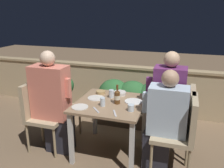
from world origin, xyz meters
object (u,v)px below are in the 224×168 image
chair_left_far (54,102)px  person_blue_shirt (164,121)px  chair_left_near (40,109)px  person_coral_top (53,103)px  potted_plant (63,94)px  person_purple_stripe (166,105)px  beer_bottle (117,97)px  chair_right_far (182,117)px  chair_right_near (182,128)px

chair_left_far → person_blue_shirt: size_ratio=0.76×
person_blue_shirt → chair_left_near: bearing=-179.2°
person_coral_top → potted_plant: (-0.31, 0.81, -0.19)m
person_purple_stripe → potted_plant: person_purple_stripe is taller
person_blue_shirt → potted_plant: 1.89m
person_coral_top → beer_bottle: (0.82, 0.13, 0.13)m
chair_right_far → person_purple_stripe: person_purple_stripe is taller
chair_right_near → beer_bottle: 0.84m
chair_right_far → person_purple_stripe: bearing=-180.0°
person_purple_stripe → beer_bottle: bearing=-160.8°
person_coral_top → chair_right_near: bearing=0.8°
chair_left_near → chair_right_near: 1.82m
chair_left_far → potted_plant: size_ratio=1.17×
chair_right_far → chair_left_near: bearing=-169.6°
person_blue_shirt → chair_right_far: person_blue_shirt is taller
chair_right_near → beer_bottle: size_ratio=3.79×
chair_left_near → person_blue_shirt: 1.61m
person_coral_top → chair_right_far: (1.60, 0.33, -0.12)m
chair_left_far → chair_right_near: 1.81m
chair_left_far → chair_right_near: (1.79, -0.26, 0.00)m
chair_left_far → chair_right_near: same height
chair_left_far → beer_bottle: 1.04m
chair_left_near → person_purple_stripe: (1.60, 0.33, 0.13)m
beer_bottle → chair_left_far: bearing=171.1°
person_coral_top → chair_right_near: 1.62m
beer_bottle → chair_left_near: bearing=-172.8°
chair_right_far → person_purple_stripe: size_ratio=0.68×
person_blue_shirt → person_purple_stripe: 0.32m
chair_right_near → beer_bottle: (-0.79, 0.11, 0.25)m
person_coral_top → chair_left_near: bearing=-180.0°
chair_right_near → beer_bottle: beer_bottle is taller
person_blue_shirt → beer_bottle: person_blue_shirt is taller
person_coral_top → chair_left_far: bearing=121.1°
chair_left_far → person_purple_stripe: bearing=1.6°
chair_left_near → person_blue_shirt: bearing=0.8°
chair_right_near → person_blue_shirt: bearing=180.0°
potted_plant → person_purple_stripe: bearing=-15.7°
person_purple_stripe → potted_plant: size_ratio=1.72×
chair_left_far → chair_right_far: bearing=1.4°
chair_right_near → person_purple_stripe: 0.40m
chair_left_far → potted_plant: (-0.14, 0.52, -0.07)m
person_coral_top → chair_right_near: (1.62, 0.02, -0.12)m
chair_left_far → chair_right_far: size_ratio=1.00×
chair_right_near → potted_plant: 2.08m
person_coral_top → person_purple_stripe: bearing=13.3°
chair_left_near → chair_right_far: (1.80, 0.33, 0.00)m
chair_left_near → chair_left_far: (0.03, 0.29, 0.00)m
person_purple_stripe → potted_plant: 1.78m
chair_right_far → beer_bottle: beer_bottle is taller
chair_left_far → person_blue_shirt: person_blue_shirt is taller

